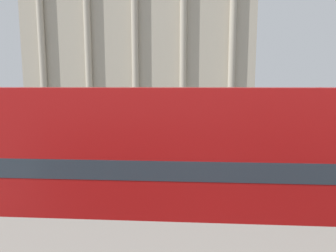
{
  "coord_description": "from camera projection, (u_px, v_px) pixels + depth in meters",
  "views": [
    {
      "loc": [
        -0.73,
        -2.57,
        4.43
      ],
      "look_at": [
        -1.93,
        15.39,
        1.97
      ],
      "focal_mm": 32.0,
      "sensor_mm": 36.0,
      "label": 1
    }
  ],
  "objects": [
    {
      "name": "pedestrian_black",
      "position": [
        269.0,
        121.0,
        28.8
      ],
      "size": [
        0.32,
        0.32,
        1.71
      ],
      "rotation": [
        0.0,
        0.0,
        6.07
      ],
      "color": "#282B33",
      "rests_on": "ground_plane"
    },
    {
      "name": "traffic_light_mid",
      "position": [
        138.0,
        118.0,
        19.63
      ],
      "size": [
        0.42,
        0.24,
        3.47
      ],
      "color": "black",
      "rests_on": "ground_plane"
    },
    {
      "name": "plaza_building_left",
      "position": [
        142.0,
        42.0,
        45.43
      ],
      "size": [
        32.61,
        12.16,
        21.82
      ],
      "color": "#B2A893",
      "rests_on": "ground_plane"
    },
    {
      "name": "traffic_light_near",
      "position": [
        97.0,
        140.0,
        12.06
      ],
      "size": [
        0.42,
        0.24,
        3.41
      ],
      "color": "black",
      "rests_on": "ground_plane"
    },
    {
      "name": "pedestrian_white",
      "position": [
        207.0,
        137.0,
        20.11
      ],
      "size": [
        0.32,
        0.32,
        1.68
      ],
      "rotation": [
        0.0,
        0.0,
        0.51
      ],
      "color": "#282B33",
      "rests_on": "ground_plane"
    },
    {
      "name": "pedestrian_yellow",
      "position": [
        112.0,
        130.0,
        23.25
      ],
      "size": [
        0.32,
        0.32,
        1.7
      ],
      "rotation": [
        0.0,
        0.0,
        5.22
      ],
      "color": "#282B33",
      "rests_on": "ground_plane"
    },
    {
      "name": "double_decker_bus",
      "position": [
        150.0,
        163.0,
        7.75
      ],
      "size": [
        10.57,
        2.67,
        4.37
      ],
      "rotation": [
        0.0,
        0.0,
        -0.02
      ],
      "color": "black",
      "rests_on": "ground_plane"
    }
  ]
}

